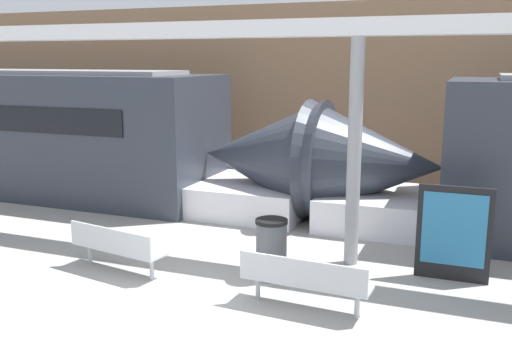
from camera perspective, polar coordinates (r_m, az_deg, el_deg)
ground_plane at (r=8.38m, az=-9.71°, el=-13.16°), size 60.00×60.00×0.00m
station_wall at (r=16.24m, az=7.08°, el=8.05°), size 56.00×0.20×5.00m
bench_near at (r=9.72m, az=-13.89°, el=-6.80°), size 1.82×0.74×0.80m
bench_far at (r=8.10m, az=4.82°, el=-10.25°), size 1.88×0.54×0.80m
trash_bin at (r=9.22m, az=1.55°, el=-7.34°), size 0.52×0.52×0.98m
poster_board at (r=9.57m, az=19.15°, el=-5.48°), size 1.14×0.07×1.54m
support_column_near at (r=9.67m, az=9.80°, el=2.12°), size 0.24×0.24×3.84m
canopy_beam at (r=9.56m, az=10.24°, el=14.40°), size 28.00×0.60×0.28m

